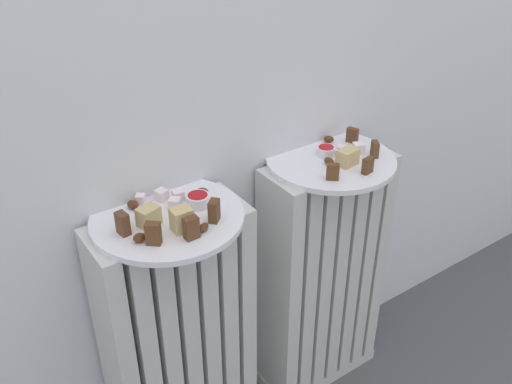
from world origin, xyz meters
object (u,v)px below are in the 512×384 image
radiator_left (180,346)px  plate_left (168,217)px  jam_bowl_right (326,151)px  fork (341,152)px  jam_bowl_left (198,200)px  radiator_right (322,278)px  plate_right (331,160)px

radiator_left → plate_left: bearing=-90.0°
jam_bowl_right → fork: jam_bowl_right is taller
plate_left → jam_bowl_left: (0.06, -0.01, 0.02)m
radiator_right → plate_left: (-0.41, -0.00, 0.34)m
plate_left → jam_bowl_right: 0.41m
radiator_left → plate_right: (0.41, -0.00, 0.34)m
plate_left → fork: (0.44, 0.01, 0.01)m
radiator_right → plate_left: size_ratio=2.26×
plate_left → plate_right: size_ratio=1.00×
radiator_left → jam_bowl_right: bearing=2.3°
radiator_left → jam_bowl_left: (0.06, -0.01, 0.36)m
plate_right → jam_bowl_right: (-0.00, 0.02, 0.02)m
radiator_left → fork: size_ratio=6.43×
jam_bowl_left → fork: 0.38m
jam_bowl_left → jam_bowl_right: jam_bowl_left is taller
radiator_left → plate_left: (0.00, -0.00, 0.34)m
radiator_left → plate_left: 0.34m
radiator_right → jam_bowl_left: (-0.34, -0.01, 0.36)m
jam_bowl_right → radiator_right: bearing=-86.0°
radiator_left → fork: (0.44, 0.01, 0.35)m
plate_right → fork: size_ratio=2.84×
radiator_right → jam_bowl_right: size_ratio=15.79×
jam_bowl_right → fork: (0.04, -0.01, -0.01)m
radiator_right → plate_right: (0.00, -0.00, 0.34)m
plate_right → jam_bowl_right: 0.02m
plate_left → jam_bowl_right: jam_bowl_right is taller
radiator_left → plate_right: plate_right is taller
plate_left → fork: size_ratio=2.84×
fork → radiator_right: bearing=-170.3°
jam_bowl_right → plate_left: bearing=-177.7°
plate_left → jam_bowl_left: jam_bowl_left is taller
plate_right → radiator_right: bearing=90.0°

